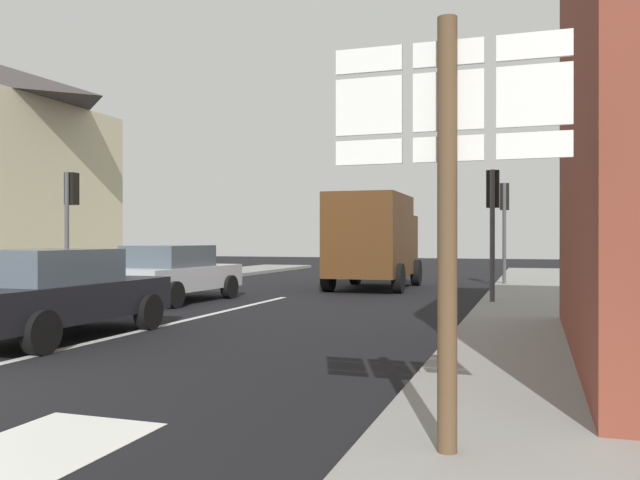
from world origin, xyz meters
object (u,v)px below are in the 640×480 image
Objects in this scene: delivery_truck at (374,238)px; sedan_far at (173,273)px; traffic_light_near_right at (493,206)px; traffic_light_far_right at (504,210)px; route_sign_post at (448,188)px; sedan_near at (54,292)px; traffic_light_near_left at (70,205)px.

sedan_far is at bearing -123.13° from delivery_truck.
sedan_far is 8.23m from traffic_light_near_right.
delivery_truck is 1.53× the size of traffic_light_near_right.
traffic_light_far_right reaches higher than sedan_far.
traffic_light_far_right is at bearing 26.40° from delivery_truck.
traffic_light_far_right is (-0.37, 18.12, 0.60)m from route_sign_post.
sedan_near is 1.20× the size of traffic_light_near_left.
route_sign_post is 11.58m from traffic_light_near_right.
sedan_near is at bearing 149.22° from route_sign_post.
sedan_near is at bearing -131.25° from traffic_light_near_right.
route_sign_post is 18.13m from traffic_light_far_right.
traffic_light_near_right reaches higher than sedan_far.
traffic_light_near_left is (-3.44, 0.29, 1.83)m from sedan_far.
sedan_far is 1.22× the size of traffic_light_far_right.
sedan_far is (-1.40, 6.04, 0.00)m from sedan_near.
traffic_light_near_right is (11.37, 1.12, -0.15)m from traffic_light_near_left.
delivery_truck reaches higher than sedan_near.
traffic_light_near_left is at bearing -145.97° from traffic_light_far_right.
sedan_near is 0.83× the size of delivery_truck.
sedan_far is 11.40m from traffic_light_far_right.
delivery_truck is 9.31m from traffic_light_near_left.
delivery_truck is 6.14m from traffic_light_near_right.
sedan_near is at bearing -115.01° from traffic_light_far_right.
sedan_far is 1.30× the size of traffic_light_near_right.
traffic_light_near_right is (7.94, 1.41, 1.68)m from sedan_far.
traffic_light_near_right is at bearing 48.75° from sedan_near.
delivery_truck is 4.61m from traffic_light_far_right.
sedan_far is at bearing 103.04° from sedan_near.
traffic_light_near_left is 11.43m from traffic_light_near_right.
route_sign_post reaches higher than sedan_far.
route_sign_post is at bearing -88.18° from traffic_light_near_right.
traffic_light_far_right is (4.04, 2.01, 0.95)m from delivery_truck.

